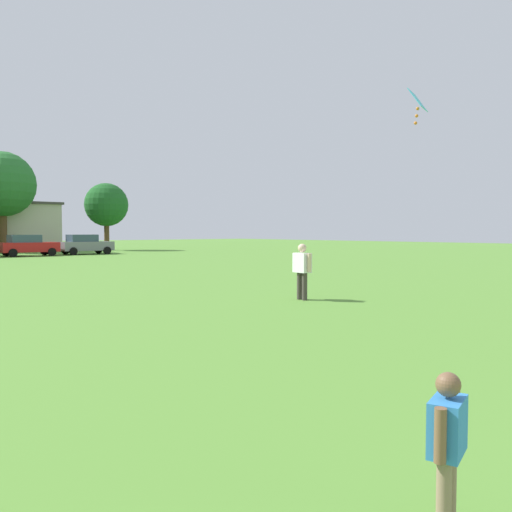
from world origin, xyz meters
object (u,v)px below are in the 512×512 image
kite (418,103)px  tree_far_right (106,205)px  adult_bystander (302,267)px  tree_right (2,184)px  child_kite_flyer (447,437)px  parked_car_red_2 (28,245)px  parked_car_gray_3 (85,244)px

kite → tree_far_right: tree_far_right is taller
adult_bystander → tree_right: 41.39m
child_kite_flyer → tree_far_right: size_ratio=0.15×
tree_right → tree_far_right: bearing=-1.1°
kite → parked_car_red_2: (-1.07, 34.29, -4.94)m
kite → tree_right: tree_right is taller
parked_car_gray_3 → tree_far_right: size_ratio=0.62×
kite → tree_right: 42.52m
adult_bystander → tree_far_right: size_ratio=0.23×
child_kite_flyer → tree_right: (10.07, 49.90, 5.58)m
kite → parked_car_red_2: bearing=91.8°
child_kite_flyer → adult_bystander: 11.69m
tree_right → adult_bystander: bearing=-93.5°
parked_car_red_2 → kite: bearing=-88.2°
child_kite_flyer → kite: kite is taller
kite → parked_car_gray_3: 35.03m
child_kite_flyer → tree_far_right: 53.70m
child_kite_flyer → parked_car_red_2: 42.81m
tree_right → parked_car_red_2: bearing=-92.0°
child_kite_flyer → tree_far_right: bearing=49.3°
tree_right → tree_far_right: (9.86, -0.20, -1.56)m
adult_bystander → parked_car_gray_3: size_ratio=0.37×
adult_bystander → tree_right: (2.52, 40.98, 5.25)m
adult_bystander → parked_car_gray_3: (6.95, 32.96, -0.10)m
parked_car_gray_3 → tree_right: tree_right is taller
child_kite_flyer → tree_right: tree_right is taller
kite → parked_car_red_2: kite is taller
adult_bystander → tree_right: tree_right is taller
tree_far_right → adult_bystander: bearing=-106.9°
parked_car_red_2 → parked_car_gray_3: bearing=2.5°
adult_bystander → kite: bearing=71.0°
parked_car_gray_3 → tree_far_right: bearing=55.2°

